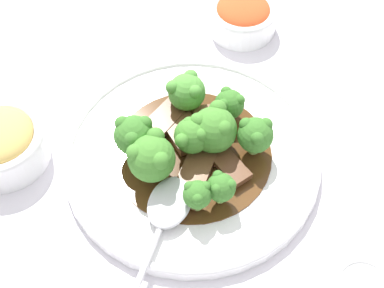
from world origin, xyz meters
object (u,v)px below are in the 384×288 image
(main_plate, at_px, (192,155))
(beef_strip_2, at_px, (227,164))
(beef_strip_0, at_px, (193,178))
(side_bowl_appetizer, at_px, (1,143))
(broccoli_floret_0, at_px, (229,104))
(broccoli_floret_6, at_px, (189,139))
(broccoli_floret_2, at_px, (213,127))
(broccoli_floret_3, at_px, (221,187))
(broccoli_floret_4, at_px, (134,135))
(side_bowl_kimchi, at_px, (243,16))
(beef_strip_4, at_px, (205,122))
(sauce_dish, at_px, (364,287))
(beef_strip_1, at_px, (185,133))
(serving_spoon, at_px, (166,213))
(beef_strip_3, at_px, (164,119))
(broccoli_floret_5, at_px, (151,158))
(broccoli_floret_8, at_px, (187,91))
(broccoli_floret_1, at_px, (255,135))
(broccoli_floret_7, at_px, (197,195))

(main_plate, xyz_separation_m, beef_strip_2, (-0.03, -0.03, 0.01))
(beef_strip_0, xyz_separation_m, side_bowl_appetizer, (0.12, 0.20, 0.01))
(broccoli_floret_0, xyz_separation_m, broccoli_floret_6, (-0.04, 0.07, 0.01))
(broccoli_floret_2, bearing_deg, broccoli_floret_3, 165.93)
(main_plate, distance_m, broccoli_floret_4, 0.08)
(broccoli_floret_3, height_order, side_bowl_kimchi, broccoli_floret_3)
(beef_strip_4, distance_m, broccoli_floret_2, 0.04)
(beef_strip_0, bearing_deg, sauce_dish, -144.21)
(beef_strip_1, height_order, serving_spoon, serving_spoon)
(beef_strip_0, bearing_deg, beef_strip_3, 2.91)
(beef_strip_4, height_order, broccoli_floret_0, broccoli_floret_0)
(broccoli_floret_2, relative_size, broccoli_floret_5, 0.94)
(beef_strip_4, distance_m, broccoli_floret_8, 0.04)
(broccoli_floret_4, bearing_deg, side_bowl_kimchi, -50.07)
(broccoli_floret_0, xyz_separation_m, broccoli_floret_4, (-0.02, 0.13, 0.01))
(broccoli_floret_2, height_order, side_bowl_kimchi, broccoli_floret_2)
(broccoli_floret_6, distance_m, serving_spoon, 0.09)
(main_plate, bearing_deg, broccoli_floret_5, 107.52)
(broccoli_floret_1, distance_m, broccoli_floret_2, 0.05)
(beef_strip_4, height_order, broccoli_floret_1, broccoli_floret_1)
(beef_strip_4, height_order, side_bowl_appetizer, side_bowl_appetizer)
(beef_strip_0, bearing_deg, broccoli_floret_5, 61.62)
(main_plate, relative_size, beef_strip_4, 6.14)
(broccoli_floret_3, bearing_deg, main_plate, 5.87)
(side_bowl_kimchi, xyz_separation_m, side_bowl_appetizer, (-0.12, 0.37, 0.00))
(broccoli_floret_4, relative_size, serving_spoon, 0.31)
(broccoli_floret_6, bearing_deg, broccoli_floret_5, 104.89)
(serving_spoon, bearing_deg, broccoli_floret_3, -90.78)
(beef_strip_0, height_order, sauce_dish, beef_strip_0)
(beef_strip_2, relative_size, broccoli_floret_6, 1.25)
(broccoli_floret_5, distance_m, serving_spoon, 0.06)
(broccoli_floret_1, bearing_deg, broccoli_floret_4, 72.01)
(beef_strip_0, height_order, beef_strip_4, same)
(broccoli_floret_7, bearing_deg, beef_strip_3, -1.12)
(broccoli_floret_7, bearing_deg, side_bowl_appetizer, 51.37)
(beef_strip_2, relative_size, broccoli_floret_1, 1.28)
(broccoli_floret_4, height_order, broccoli_floret_5, broccoli_floret_5)
(broccoli_floret_1, height_order, sauce_dish, broccoli_floret_1)
(broccoli_floret_0, bearing_deg, beef_strip_0, 135.39)
(beef_strip_4, height_order, side_bowl_kimchi, side_bowl_kimchi)
(beef_strip_0, height_order, beef_strip_2, same)
(broccoli_floret_0, bearing_deg, sauce_dish, -168.17)
(beef_strip_0, height_order, side_bowl_appetizer, side_bowl_appetizer)
(broccoli_floret_5, bearing_deg, beef_strip_2, -101.17)
(beef_strip_3, relative_size, beef_strip_4, 1.43)
(broccoli_floret_1, distance_m, sauce_dish, 0.20)
(main_plate, distance_m, broccoli_floret_0, 0.08)
(beef_strip_2, distance_m, side_bowl_appetizer, 0.27)
(beef_strip_3, relative_size, broccoli_floret_0, 1.74)
(beef_strip_0, xyz_separation_m, broccoli_floret_1, (0.02, -0.08, 0.03))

